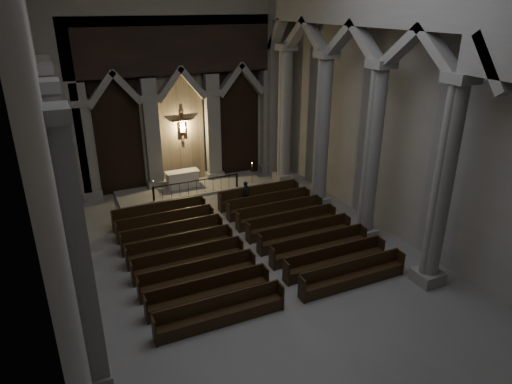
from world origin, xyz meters
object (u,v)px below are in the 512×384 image
Objects in this scene: worshipper at (246,194)px; candle_stand_left at (155,196)px; altar at (183,179)px; altar_rail at (197,185)px; candle_stand_right at (252,179)px; pews at (244,243)px.

candle_stand_left is at bearing 146.03° from worshipper.
worshipper is at bearing -56.23° from altar.
candle_stand_left is at bearing 176.46° from altar_rail.
worshipper is (2.43, -3.64, 0.04)m from altar.
altar_rail is (0.42, -1.30, 0.01)m from altar.
worshipper reaches higher than candle_stand_left.
candle_stand_right is (3.92, -1.11, -0.25)m from altar.
pews is at bearing -116.85° from candle_stand_right.
altar is at bearing 164.24° from candle_stand_right.
worshipper is at bearing -49.27° from altar_rail.
pews is at bearing -86.99° from altar.
altar is at bearing 31.00° from candle_stand_left.
pews is (0.42, -8.02, -0.31)m from altar.
candle_stand_right is 7.75m from pews.
candle_stand_right is at bearing 63.15° from pews.
altar is 2.27m from candle_stand_left.
candle_stand_right reaches higher than altar.
worshipper reaches higher than altar.
candle_stand_left reaches higher than altar.
candle_stand_right is 2.95m from worshipper.
candle_stand_left is (-2.35, 0.15, -0.30)m from altar_rail.
altar reaches higher than pews.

